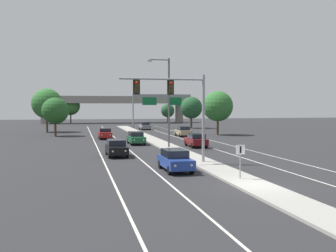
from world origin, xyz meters
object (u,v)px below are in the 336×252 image
(car_oncoming_blue, at_px, (175,160))
(car_receding_tan, at_px, (183,131))
(car_oncoming_red, at_px, (105,133))
(median_sign_post, at_px, (240,156))
(tree_far_left_a, at_px, (47,104))
(car_receding_grey, at_px, (145,126))
(tree_far_left_c, at_px, (71,106))
(tree_far_right_c, at_px, (191,108))
(car_oncoming_green, at_px, (136,138))
(highway_sign_gantry, at_px, (162,100))
(overhead_signal_mast, at_px, (178,100))
(tree_far_right_a, at_px, (218,106))
(street_lamp_median, at_px, (167,97))
(tree_far_left_b, at_px, (55,111))
(car_receding_darkred, at_px, (196,140))
(car_oncoming_black, at_px, (116,148))
(tree_far_right_b, at_px, (168,111))

(car_oncoming_blue, bearing_deg, car_receding_tan, 74.25)
(car_oncoming_blue, height_order, car_oncoming_red, same)
(median_sign_post, relative_size, tree_far_left_a, 0.27)
(car_receding_grey, xyz_separation_m, tree_far_left_c, (-15.34, 34.65, 4.09))
(tree_far_left_a, relative_size, tree_far_right_c, 1.18)
(car_oncoming_green, xyz_separation_m, car_receding_tan, (9.17, 11.65, 0.00))
(highway_sign_gantry, bearing_deg, overhead_signal_mast, -100.49)
(median_sign_post, height_order, tree_far_right_a, tree_far_right_a)
(street_lamp_median, bearing_deg, overhead_signal_mast, -98.48)
(car_oncoming_green, bearing_deg, car_receding_grey, 78.72)
(car_oncoming_green, bearing_deg, tree_far_left_a, 114.61)
(car_oncoming_red, xyz_separation_m, tree_far_left_b, (-7.38, 7.44, 3.21))
(car_oncoming_blue, relative_size, car_oncoming_red, 1.00)
(car_receding_tan, height_order, highway_sign_gantry, highway_sign_gantry)
(car_oncoming_green, relative_size, tree_far_right_a, 0.61)
(car_receding_tan, relative_size, tree_far_left_b, 0.73)
(overhead_signal_mast, height_order, car_receding_darkred, overhead_signal_mast)
(street_lamp_median, distance_m, car_oncoming_black, 9.97)
(car_oncoming_blue, xyz_separation_m, car_receding_tan, (9.31, 33.00, 0.00))
(overhead_signal_mast, xyz_separation_m, tree_far_right_a, (14.75, 31.51, -0.52))
(car_receding_tan, height_order, tree_far_right_c, tree_far_right_c)
(car_oncoming_green, xyz_separation_m, car_receding_darkred, (6.38, -4.82, 0.00))
(car_oncoming_red, bearing_deg, highway_sign_gantry, 63.27)
(car_receding_grey, height_order, tree_far_right_b, tree_far_right_b)
(tree_far_left_b, height_order, tree_far_right_a, tree_far_right_a)
(car_oncoming_green, distance_m, tree_far_left_b, 20.06)
(car_receding_darkred, bearing_deg, overhead_signal_mast, -112.69)
(car_oncoming_black, bearing_deg, tree_far_right_a, 52.65)
(car_oncoming_blue, bearing_deg, tree_far_right_b, 77.79)
(tree_far_right_a, bearing_deg, tree_far_right_c, 86.41)
(car_receding_grey, height_order, tree_far_right_a, tree_far_right_a)
(car_oncoming_black, xyz_separation_m, car_receding_grey, (9.80, 43.02, 0.00))
(car_oncoming_green, bearing_deg, tree_far_right_a, 40.90)
(highway_sign_gantry, bearing_deg, car_oncoming_black, -106.59)
(car_receding_darkred, xyz_separation_m, tree_far_right_a, (9.26, 18.36, 3.96))
(tree_far_left_c, xyz_separation_m, tree_far_left_a, (-3.62, -38.41, 0.37))
(median_sign_post, distance_m, tree_far_right_a, 41.70)
(car_receding_darkred, bearing_deg, tree_far_left_c, 102.29)
(median_sign_post, relative_size, tree_far_right_a, 0.30)
(median_sign_post, distance_m, highway_sign_gantry, 64.82)
(median_sign_post, bearing_deg, car_oncoming_blue, 123.58)
(car_oncoming_green, xyz_separation_m, tree_far_right_a, (15.64, 13.55, 3.96))
(median_sign_post, bearing_deg, overhead_signal_mast, 104.54)
(car_receding_grey, bearing_deg, highway_sign_gantry, 52.98)
(median_sign_post, bearing_deg, car_receding_darkred, 80.91)
(tree_far_left_c, relative_size, tree_far_left_b, 1.22)
(street_lamp_median, height_order, car_receding_grey, street_lamp_median)
(car_receding_darkred, relative_size, tree_far_left_c, 0.60)
(car_oncoming_blue, relative_size, highway_sign_gantry, 0.34)
(car_receding_tan, relative_size, tree_far_right_a, 0.61)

